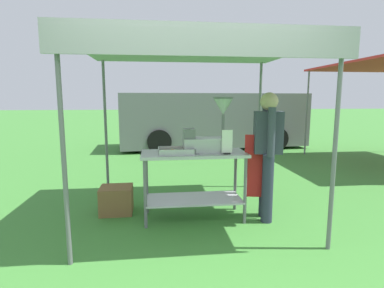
{
  "coord_description": "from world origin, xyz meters",
  "views": [
    {
      "loc": [
        -0.35,
        -2.6,
        1.53
      ],
      "look_at": [
        0.1,
        1.29,
        0.94
      ],
      "focal_mm": 28.11,
      "sensor_mm": 36.0,
      "label": 1
    }
  ],
  "objects_px": {
    "donut_cart": "(194,171)",
    "supply_crate": "(117,200)",
    "menu_sign": "(227,144)",
    "van_grey": "(213,119)",
    "donut_tray": "(176,152)",
    "vendor": "(267,150)",
    "stall_canopy": "(193,52)",
    "donut_fryer": "(209,133)"
  },
  "relations": [
    {
      "from": "van_grey",
      "to": "donut_fryer",
      "type": "bearing_deg",
      "value": -100.86
    },
    {
      "from": "stall_canopy",
      "to": "van_grey",
      "type": "relative_size",
      "value": 0.47
    },
    {
      "from": "supply_crate",
      "to": "van_grey",
      "type": "distance_m",
      "value": 5.97
    },
    {
      "from": "stall_canopy",
      "to": "vendor",
      "type": "distance_m",
      "value": 1.51
    },
    {
      "from": "supply_crate",
      "to": "van_grey",
      "type": "xyz_separation_m",
      "value": [
        2.31,
        5.45,
        0.7
      ]
    },
    {
      "from": "donut_fryer",
      "to": "vendor",
      "type": "height_order",
      "value": "vendor"
    },
    {
      "from": "supply_crate",
      "to": "van_grey",
      "type": "height_order",
      "value": "van_grey"
    },
    {
      "from": "donut_fryer",
      "to": "vendor",
      "type": "distance_m",
      "value": 0.75
    },
    {
      "from": "menu_sign",
      "to": "supply_crate",
      "type": "xyz_separation_m",
      "value": [
        -1.4,
        0.47,
        -0.81
      ]
    },
    {
      "from": "donut_tray",
      "to": "donut_fryer",
      "type": "xyz_separation_m",
      "value": [
        0.42,
        0.07,
        0.22
      ]
    },
    {
      "from": "donut_cart",
      "to": "vendor",
      "type": "xyz_separation_m",
      "value": [
        0.91,
        -0.12,
        0.27
      ]
    },
    {
      "from": "stall_canopy",
      "to": "donut_fryer",
      "type": "relative_size",
      "value": 4.02
    },
    {
      "from": "supply_crate",
      "to": "menu_sign",
      "type": "bearing_deg",
      "value": -18.64
    },
    {
      "from": "donut_cart",
      "to": "vendor",
      "type": "bearing_deg",
      "value": -7.67
    },
    {
      "from": "donut_cart",
      "to": "van_grey",
      "type": "bearing_deg",
      "value": 77.3
    },
    {
      "from": "donut_cart",
      "to": "donut_tray",
      "type": "bearing_deg",
      "value": -162.59
    },
    {
      "from": "donut_fryer",
      "to": "vendor",
      "type": "xyz_separation_m",
      "value": [
        0.71,
        -0.12,
        -0.2
      ]
    },
    {
      "from": "stall_canopy",
      "to": "donut_tray",
      "type": "distance_m",
      "value": 1.24
    },
    {
      "from": "donut_tray",
      "to": "donut_cart",
      "type": "bearing_deg",
      "value": 17.41
    },
    {
      "from": "donut_cart",
      "to": "donut_fryer",
      "type": "distance_m",
      "value": 0.51
    },
    {
      "from": "vendor",
      "to": "van_grey",
      "type": "bearing_deg",
      "value": 86.2
    },
    {
      "from": "stall_canopy",
      "to": "vendor",
      "type": "bearing_deg",
      "value": -13.64
    },
    {
      "from": "donut_fryer",
      "to": "donut_tray",
      "type": "bearing_deg",
      "value": -170.68
    },
    {
      "from": "donut_tray",
      "to": "vendor",
      "type": "relative_size",
      "value": 0.27
    },
    {
      "from": "donut_cart",
      "to": "supply_crate",
      "type": "xyz_separation_m",
      "value": [
        -1.02,
        0.3,
        -0.45
      ]
    },
    {
      "from": "donut_fryer",
      "to": "donut_cart",
      "type": "bearing_deg",
      "value": 179.34
    },
    {
      "from": "donut_cart",
      "to": "van_grey",
      "type": "distance_m",
      "value": 5.9
    },
    {
      "from": "donut_tray",
      "to": "van_grey",
      "type": "bearing_deg",
      "value": 75.35
    },
    {
      "from": "donut_cart",
      "to": "donut_tray",
      "type": "height_order",
      "value": "donut_tray"
    },
    {
      "from": "donut_cart",
      "to": "vendor",
      "type": "height_order",
      "value": "vendor"
    },
    {
      "from": "donut_tray",
      "to": "menu_sign",
      "type": "height_order",
      "value": "menu_sign"
    },
    {
      "from": "van_grey",
      "to": "donut_tray",
      "type": "bearing_deg",
      "value": -104.65
    },
    {
      "from": "donut_fryer",
      "to": "menu_sign",
      "type": "xyz_separation_m",
      "value": [
        0.19,
        -0.17,
        -0.11
      ]
    },
    {
      "from": "stall_canopy",
      "to": "menu_sign",
      "type": "bearing_deg",
      "value": -35.25
    },
    {
      "from": "stall_canopy",
      "to": "donut_tray",
      "type": "height_order",
      "value": "stall_canopy"
    },
    {
      "from": "donut_cart",
      "to": "supply_crate",
      "type": "height_order",
      "value": "donut_cart"
    },
    {
      "from": "stall_canopy",
      "to": "van_grey",
      "type": "distance_m",
      "value": 5.93
    },
    {
      "from": "stall_canopy",
      "to": "supply_crate",
      "type": "height_order",
      "value": "stall_canopy"
    },
    {
      "from": "donut_cart",
      "to": "vendor",
      "type": "relative_size",
      "value": 0.81
    },
    {
      "from": "donut_fryer",
      "to": "supply_crate",
      "type": "xyz_separation_m",
      "value": [
        -1.21,
        0.3,
        -0.92
      ]
    },
    {
      "from": "menu_sign",
      "to": "donut_tray",
      "type": "bearing_deg",
      "value": 170.43
    },
    {
      "from": "donut_cart",
      "to": "menu_sign",
      "type": "relative_size",
      "value": 4.44
    }
  ]
}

